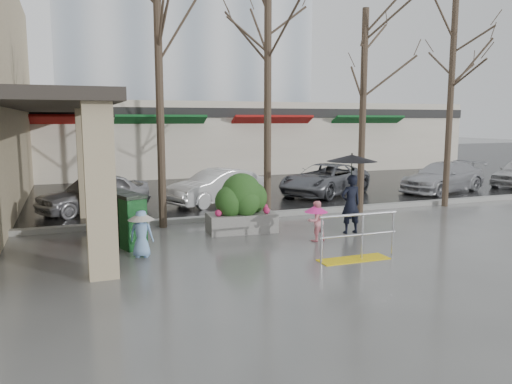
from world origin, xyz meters
TOP-DOWN VIEW (x-y plane):
  - ground at (0.00, 0.00)m, footprint 120.00×120.00m
  - street_asphalt at (0.00, 22.00)m, footprint 120.00×36.00m
  - curb at (0.00, 4.00)m, footprint 120.00×0.30m
  - canopy_slab at (-4.80, 8.00)m, footprint 2.80×18.00m
  - pillar_front at (-3.90, -0.50)m, footprint 0.55×0.55m
  - pillar_back at (-3.90, 6.00)m, footprint 0.55×0.55m
  - storefront_row at (2.00, 17.97)m, footprint 34.00×6.74m
  - handrail at (1.36, -1.20)m, footprint 1.90×0.50m
  - tree_west at (-2.00, 3.60)m, footprint 3.20×3.20m
  - tree_midwest at (1.20, 3.60)m, footprint 3.20×3.20m
  - tree_mideast at (4.50, 3.60)m, footprint 3.20×3.20m
  - tree_east at (8.00, 3.60)m, footprint 3.20×3.20m
  - woman at (2.59, 1.08)m, footprint 1.35×1.35m
  - child_pink at (1.32, 0.62)m, footprint 0.60×0.60m
  - child_blue at (-3.00, 0.67)m, footprint 0.61×0.59m
  - planter at (-0.08, 2.30)m, footprint 1.91×1.11m
  - news_boxes at (-3.38, 2.31)m, footprint 1.25×2.37m
  - car_a at (-3.71, 6.80)m, footprint 3.98×2.90m
  - car_b at (0.56, 6.88)m, footprint 4.04×2.73m
  - car_c at (5.31, 7.51)m, footprint 4.96×4.13m
  - car_d at (10.37, 6.45)m, footprint 4.66×2.88m

SIDE VIEW (x-z plane):
  - ground at x=0.00m, z-range 0.00..0.00m
  - street_asphalt at x=0.00m, z-range 0.00..0.01m
  - curb at x=0.00m, z-range 0.00..0.15m
  - handrail at x=1.36m, z-range -0.14..0.89m
  - child_pink at x=1.32m, z-range 0.08..1.10m
  - car_a at x=-3.71m, z-range 0.00..1.26m
  - car_b at x=0.56m, z-range 0.00..1.26m
  - car_c at x=5.31m, z-range 0.00..1.26m
  - car_d at x=10.37m, z-range 0.00..1.26m
  - child_blue at x=-3.00m, z-range 0.10..1.17m
  - news_boxes at x=-3.38m, z-range 0.00..1.30m
  - planter at x=-0.08m, z-range -0.04..1.58m
  - woman at x=2.59m, z-range 0.31..2.47m
  - pillar_front at x=-3.90m, z-range 0.00..3.50m
  - pillar_back at x=-3.90m, z-range 0.00..3.50m
  - storefront_row at x=2.00m, z-range 0.01..4.01m
  - canopy_slab at x=-4.80m, z-range 3.50..3.75m
  - tree_mideast at x=4.50m, z-range 1.61..8.11m
  - tree_west at x=-2.00m, z-range 1.68..8.48m
  - tree_midwest at x=1.20m, z-range 1.73..8.73m
  - tree_east at x=8.00m, z-range 1.78..8.98m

